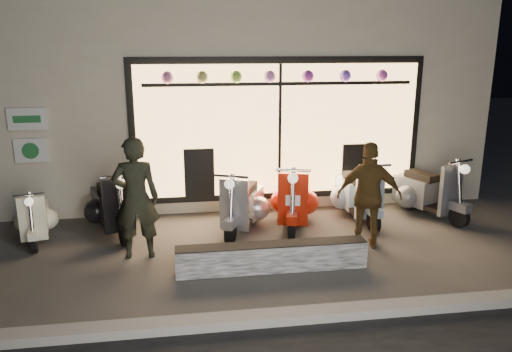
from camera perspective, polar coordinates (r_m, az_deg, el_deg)
The scene contains 12 objects.
ground at distance 7.74m, azimuth -0.53°, elevation -8.73°, with size 40.00×40.00×0.00m, color #383533.
kerb at distance 5.95m, azimuth 2.24°, elevation -15.86°, with size 40.00×0.25×0.12m, color slate.
shop_building at distance 12.08m, azimuth -3.86°, elevation 10.15°, with size 10.20×6.23×4.20m.
graffiti_barrier at distance 7.10m, azimuth 1.83°, elevation -9.23°, with size 2.69×0.28×0.40m, color black.
scooter_silver at distance 8.61m, azimuth -1.37°, elevation -3.17°, with size 0.87×1.47×1.07m.
scooter_red at distance 8.86m, azimuth 4.39°, elevation -2.55°, with size 0.77×1.57×1.12m.
scooter_black at distance 8.84m, azimuth -16.21°, elevation -3.21°, with size 0.84×1.53×1.10m.
scooter_cream at distance 8.93m, azimuth -23.89°, elevation -4.33°, with size 0.55×1.24×0.88m.
scooter_blue at distance 9.33m, azimuth 11.44°, elevation -1.93°, with size 0.52×1.55×1.11m.
scooter_grey at distance 9.78m, azimuth 18.59°, elevation -1.60°, with size 0.89×1.56×1.13m.
man at distance 7.49m, azimuth -13.57°, elevation -2.48°, with size 0.67×0.44×1.83m, color black.
woman at distance 7.86m, azimuth 12.81°, elevation -2.22°, with size 0.98×0.41×1.67m, color #543C1A.
Camera 1 is at (-0.97, -7.02, 3.11)m, focal length 35.00 mm.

